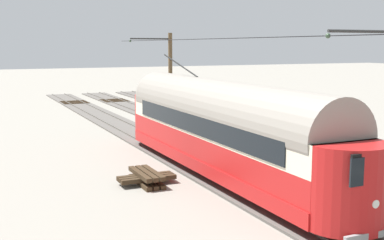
{
  "coord_description": "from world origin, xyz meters",
  "views": [
    {
      "loc": [
        14.36,
        20.29,
        5.81
      ],
      "look_at": [
        4.79,
        -0.72,
        2.38
      ],
      "focal_mm": 47.27,
      "sensor_mm": 36.0,
      "label": 1
    }
  ],
  "objects": [
    {
      "name": "vintage_streetcar",
      "position": [
        4.15,
        0.93,
        2.27
      ],
      "size": [
        2.65,
        18.45,
        5.15
      ],
      "color": "red",
      "rests_on": "ground"
    },
    {
      "name": "catenary_pole_foreground",
      "position": [
        1.42,
        -11.89,
        3.49
      ],
      "size": [
        3.04,
        0.28,
        6.64
      ],
      "color": "brown",
      "rests_on": "ground"
    },
    {
      "name": "track_third_siding",
      "position": [
        4.15,
        -0.31,
        0.05
      ],
      "size": [
        2.8,
        80.0,
        0.18
      ],
      "color": "#56514C",
      "rests_on": "ground"
    },
    {
      "name": "overhead_wire_run",
      "position": [
        4.09,
        7.07,
        6.09
      ],
      "size": [
        2.84,
        43.49,
        0.18
      ],
      "color": "black",
      "rests_on": "ground"
    },
    {
      "name": "track_adjacent_siding",
      "position": [
        0.0,
        -0.31,
        0.05
      ],
      "size": [
        2.8,
        80.0,
        0.18
      ],
      "color": "#56514C",
      "rests_on": "ground"
    },
    {
      "name": "spare_tie_stack",
      "position": [
        7.51,
        0.63,
        0.27
      ],
      "size": [
        2.4,
        2.4,
        0.54
      ],
      "color": "#382819",
      "rests_on": "ground"
    },
    {
      "name": "track_streetcar_siding",
      "position": [
        -4.15,
        -0.31,
        0.05
      ],
      "size": [
        2.8,
        80.0,
        0.18
      ],
      "color": "#56514C",
      "rests_on": "ground"
    },
    {
      "name": "switch_stand",
      "position": [
        -5.68,
        -8.42,
        0.7
      ],
      "size": [
        0.5,
        0.3,
        1.24
      ],
      "color": "black",
      "rests_on": "ground"
    },
    {
      "name": "ground_plane",
      "position": [
        0.0,
        0.0,
        0.0
      ],
      "size": [
        220.0,
        220.0,
        0.0
      ],
      "primitive_type": "plane",
      "color": "gray"
    }
  ]
}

